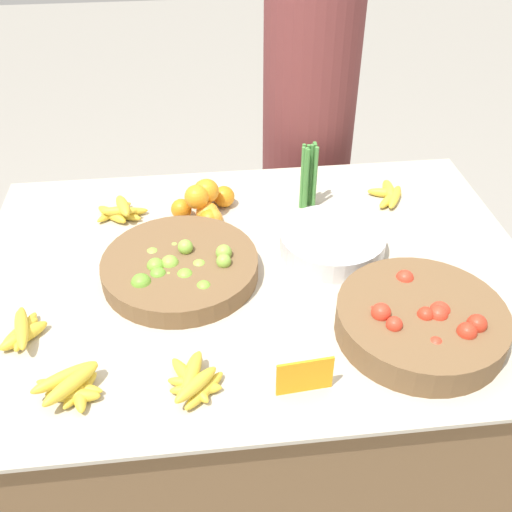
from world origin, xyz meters
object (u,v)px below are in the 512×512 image
lime_bowl (180,267)px  vendor_person (308,131)px  metal_bowl (332,242)px  price_sign (305,376)px  tomato_basket (421,321)px

lime_bowl → vendor_person: 0.99m
metal_bowl → vendor_person: (0.08, 0.79, -0.03)m
price_sign → tomato_basket: bearing=19.9°
metal_bowl → lime_bowl: bearing=-171.9°
vendor_person → metal_bowl: bearing=-95.6°
metal_bowl → price_sign: size_ratio=2.37×
tomato_basket → vendor_person: (-0.06, 1.14, -0.04)m
lime_bowl → vendor_person: (0.52, 0.85, -0.03)m
lime_bowl → metal_bowl: size_ratio=1.41×
tomato_basket → metal_bowl: size_ratio=1.36×
metal_bowl → vendor_person: vendor_person is taller
price_sign → vendor_person: 1.31m
lime_bowl → price_sign: price_sign is taller
lime_bowl → tomato_basket: bearing=-26.8°
tomato_basket → price_sign: tomato_basket is taller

